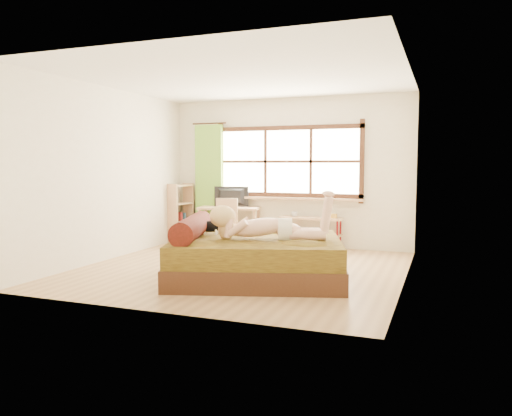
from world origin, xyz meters
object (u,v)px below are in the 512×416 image
at_px(bed, 253,257).
at_px(chair, 226,221).
at_px(bookshelf, 181,212).
at_px(kitten, 210,225).
at_px(pipe_shelf, 311,225).
at_px(woman, 267,214).
at_px(desk, 230,212).

bearing_deg(bed, chair, 105.17).
bearing_deg(bookshelf, kitten, -39.07).
xyz_separation_m(chair, bookshelf, (-1.12, 0.36, 0.08)).
height_order(kitten, pipe_shelf, kitten).
bearing_deg(bookshelf, woman, -29.60).
xyz_separation_m(woman, pipe_shelf, (-0.09, 2.64, -0.46)).
xyz_separation_m(woman, kitten, (-0.87, 0.15, -0.20)).
relative_size(bed, kitten, 7.94).
distance_m(kitten, pipe_shelf, 2.62).
bearing_deg(pipe_shelf, desk, -172.96).
height_order(woman, bookshelf, woman).
bearing_deg(pipe_shelf, bookshelf, -174.53).
bearing_deg(kitten, desk, 90.57).
bearing_deg(kitten, pipe_shelf, 55.52).
bearing_deg(kitten, woman, -26.96).
relative_size(desk, bookshelf, 1.07).
relative_size(woman, kitten, 4.67).
height_order(kitten, bookshelf, bookshelf).
xyz_separation_m(kitten, pipe_shelf, (0.78, 2.49, -0.26)).
height_order(chair, pipe_shelf, chair).
relative_size(kitten, pipe_shelf, 0.29).
relative_size(kitten, chair, 0.37).
relative_size(chair, pipe_shelf, 0.78).
bearing_deg(kitten, bed, -27.01).
relative_size(woman, bookshelf, 1.35).
height_order(bed, bookshelf, bookshelf).
height_order(pipe_shelf, bookshelf, bookshelf).
relative_size(bed, pipe_shelf, 2.28).
distance_m(chair, bookshelf, 1.18).
xyz_separation_m(desk, chair, (0.09, -0.37, -0.12)).
distance_m(bed, kitten, 0.78).
bearing_deg(bed, pipe_shelf, 70.45).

